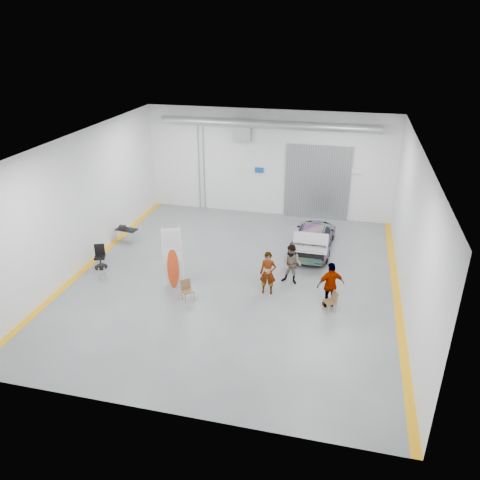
% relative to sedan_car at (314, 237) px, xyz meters
% --- Properties ---
extents(ground, '(16.00, 16.00, 0.00)m').
position_rel_sedan_car_xyz_m(ground, '(-3.08, -3.79, -0.66)').
color(ground, slate).
rests_on(ground, ground).
extents(room_shell, '(14.02, 16.18, 6.01)m').
position_rel_sedan_car_xyz_m(room_shell, '(-2.84, -1.57, 3.41)').
color(room_shell, silver).
rests_on(room_shell, ground).
extents(sedan_car, '(2.05, 4.66, 1.33)m').
position_rel_sedan_car_xyz_m(sedan_car, '(0.00, 0.00, 0.00)').
color(sedan_car, silver).
rests_on(sedan_car, ground).
extents(person_a, '(0.70, 0.49, 1.86)m').
position_rel_sedan_car_xyz_m(person_a, '(-1.45, -4.60, 0.26)').
color(person_a, '#87694A').
rests_on(person_a, ground).
extents(person_b, '(0.98, 0.81, 1.79)m').
position_rel_sedan_car_xyz_m(person_b, '(-0.61, -3.57, 0.23)').
color(person_b, '#496587').
rests_on(person_b, ground).
extents(person_c, '(1.20, 0.89, 1.92)m').
position_rel_sedan_car_xyz_m(person_c, '(1.10, -5.02, 0.29)').
color(person_c, brown).
rests_on(person_c, ground).
extents(surfboard_display, '(0.78, 0.39, 2.86)m').
position_rel_sedan_car_xyz_m(surfboard_display, '(-5.46, -5.06, 0.49)').
color(surfboard_display, white).
rests_on(surfboard_display, ground).
extents(folding_chair_near, '(0.58, 0.65, 0.88)m').
position_rel_sedan_car_xyz_m(folding_chair_near, '(-4.46, -5.93, -0.39)').
color(folding_chair_near, brown).
rests_on(folding_chair_near, ground).
extents(folding_chair_far, '(0.57, 0.69, 0.90)m').
position_rel_sedan_car_xyz_m(folding_chair_far, '(1.13, -5.44, -0.39)').
color(folding_chair_far, brown).
rests_on(folding_chair_far, ground).
extents(shop_stool, '(0.38, 0.38, 0.75)m').
position_rel_sedan_car_xyz_m(shop_stool, '(-8.62, -5.24, -0.29)').
color(shop_stool, black).
rests_on(shop_stool, ground).
extents(work_table, '(1.14, 0.67, 0.89)m').
position_rel_sedan_car_xyz_m(work_table, '(-9.40, -1.32, 0.02)').
color(work_table, '#9C9FA5').
rests_on(work_table, ground).
extents(office_chair, '(0.61, 0.65, 1.08)m').
position_rel_sedan_car_xyz_m(office_chair, '(-9.27, -4.15, -0.19)').
color(office_chair, black).
rests_on(office_chair, ground).
extents(trunk_lid, '(1.55, 0.94, 0.04)m').
position_rel_sedan_car_xyz_m(trunk_lid, '(0.00, -2.04, 0.68)').
color(trunk_lid, silver).
rests_on(trunk_lid, sedan_car).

